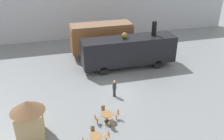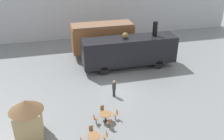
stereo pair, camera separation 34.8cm
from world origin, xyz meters
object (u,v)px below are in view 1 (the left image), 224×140
at_px(cafe_table_mid, 96,137).
at_px(visitor_person, 114,88).
at_px(passenger_coach_wooden, 101,37).
at_px(ticket_kiosk, 29,118).
at_px(cafe_chair_0, 117,114).
at_px(steam_locomotive, 129,50).
at_px(cafe_table_near, 107,115).

xyz_separation_m(cafe_table_mid, visitor_person, (2.80, 5.45, 0.28)).
relative_size(passenger_coach_wooden, visitor_person, 4.51).
relative_size(cafe_table_mid, ticket_kiosk, 0.29).
bearing_deg(cafe_table_mid, cafe_chair_0, 46.50).
xyz_separation_m(steam_locomotive, ticket_kiosk, (-10.11, -8.89, -0.36)).
height_order(passenger_coach_wooden, ticket_kiosk, passenger_coach_wooden).
bearing_deg(passenger_coach_wooden, ticket_kiosk, -121.88).
relative_size(steam_locomotive, cafe_table_mid, 11.45).
distance_m(cafe_table_mid, visitor_person, 6.14).
xyz_separation_m(cafe_chair_0, visitor_person, (0.66, 3.20, 0.35)).
bearing_deg(passenger_coach_wooden, steam_locomotive, -61.97).
relative_size(visitor_person, ticket_kiosk, 0.53).
height_order(visitor_person, ticket_kiosk, ticket_kiosk).
distance_m(passenger_coach_wooden, steam_locomotive, 4.51).
relative_size(passenger_coach_wooden, cafe_chair_0, 8.27).
xyz_separation_m(steam_locomotive, cafe_table_mid, (-5.89, -10.78, -1.44)).
bearing_deg(steam_locomotive, passenger_coach_wooden, 118.03).
height_order(cafe_table_mid, cafe_chair_0, cafe_chair_0).
distance_m(steam_locomotive, cafe_chair_0, 9.43).
bearing_deg(cafe_table_mid, ticket_kiosk, 155.86).
height_order(cafe_table_mid, visitor_person, visitor_person).
height_order(cafe_chair_0, visitor_person, visitor_person).
relative_size(passenger_coach_wooden, cafe_table_mid, 8.16).
distance_m(passenger_coach_wooden, cafe_table_mid, 15.33).
xyz_separation_m(cafe_table_near, visitor_person, (1.50, 3.27, 0.29)).
relative_size(cafe_chair_0, visitor_person, 0.55).
relative_size(passenger_coach_wooden, steam_locomotive, 0.71).
bearing_deg(visitor_person, cafe_chair_0, -101.71).
xyz_separation_m(cafe_table_near, ticket_kiosk, (-5.53, -0.28, 1.10)).
relative_size(cafe_table_near, ticket_kiosk, 0.31).
height_order(cafe_table_near, cafe_chair_0, cafe_chair_0).
xyz_separation_m(steam_locomotive, cafe_chair_0, (-3.75, -8.52, -1.52)).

